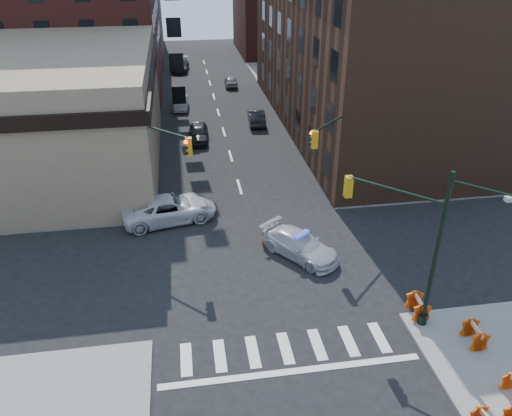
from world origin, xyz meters
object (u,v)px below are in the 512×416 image
object	(u,v)px
parked_car_enear	(256,117)
police_car	(300,245)
pickup	(169,209)
barrel_road	(266,238)
parked_car_wfar	(181,103)
barricade_se_a	(418,307)
barricade_nw_a	(148,210)
pedestrian_b	(75,200)
pedestrian_a	(90,195)
barrel_bank	(174,212)
parked_car_wnear	(198,133)

from	to	relation	value
parked_car_enear	police_car	bearing A→B (deg)	91.22
pickup	barrel_road	xyz separation A→B (m)	(5.77, -3.88, -0.39)
barrel_road	parked_car_wfar	bearing A→B (deg)	99.11
barrel_road	barricade_se_a	world-z (taller)	barricade_se_a
pickup	barricade_nw_a	xyz separation A→B (m)	(-1.45, 0.59, -0.30)
police_car	barricade_nw_a	bearing A→B (deg)	109.66
parked_car_wfar	police_car	bearing A→B (deg)	-74.18
pedestrian_b	barricade_se_a	size ratio (longest dim) A/B	1.39
police_car	barricade_nw_a	size ratio (longest dim) A/B	4.64
barrel_road	pedestrian_a	bearing A→B (deg)	150.72
police_car	parked_car_enear	xyz separation A→B (m)	(1.09, 23.43, -0.00)
parked_car_enear	barrel_bank	xyz separation A→B (m)	(-8.27, -18.03, -0.18)
parked_car_wnear	pedestrian_b	world-z (taller)	pedestrian_b
parked_car_wnear	pedestrian_a	bearing A→B (deg)	-119.86
pedestrian_a	parked_car_wnear	bearing A→B (deg)	97.82
parked_car_enear	barricade_se_a	world-z (taller)	parked_car_enear
pedestrian_a	barrel_road	distance (m)	12.70
parked_car_wnear	parked_car_wfar	distance (m)	9.90
pedestrian_a	police_car	bearing A→B (deg)	10.54
pickup	parked_car_wnear	bearing A→B (deg)	-22.12
police_car	barrel_road	bearing A→B (deg)	102.33
parked_car_wnear	parked_car_enear	world-z (taller)	parked_car_wnear
pickup	pedestrian_a	size ratio (longest dim) A/B	3.27
parked_car_enear	barrel_road	bearing A→B (deg)	86.57
parked_car_wnear	pedestrian_b	size ratio (longest dim) A/B	2.39
pickup	pedestrian_b	bearing A→B (deg)	62.02
barrel_bank	parked_car_wfar	bearing A→B (deg)	87.61
parked_car_enear	barricade_se_a	distance (m)	29.75
pedestrian_a	barricade_nw_a	bearing A→B (deg)	17.28
police_car	barricade_nw_a	xyz separation A→B (m)	(-8.94, 5.96, -0.17)
parked_car_wfar	barricade_nw_a	xyz separation A→B (m)	(-2.75, -23.40, -0.13)
pickup	barrel_bank	xyz separation A→B (m)	(0.30, 0.02, -0.31)
parked_car_wnear	barricade_nw_a	xyz separation A→B (m)	(-4.08, -13.59, -0.20)
parked_car_wnear	pedestrian_a	world-z (taller)	pedestrian_a
parked_car_enear	barrel_bank	world-z (taller)	parked_car_enear
parked_car_enear	barricade_nw_a	xyz separation A→B (m)	(-10.03, -17.47, -0.17)
parked_car_enear	barricade_nw_a	size ratio (longest dim) A/B	4.08
police_car	parked_car_enear	distance (m)	23.46
pickup	parked_car_enear	xyz separation A→B (m)	(8.58, 18.06, -0.13)
barrel_bank	barricade_se_a	bearing A→B (deg)	-44.73
barricade_se_a	barrel_bank	bearing A→B (deg)	49.25
parked_car_wfar	parked_car_enear	distance (m)	9.39
parked_car_wfar	pedestrian_a	size ratio (longest dim) A/B	2.20
parked_car_wfar	barricade_se_a	xyz separation A→B (m)	(10.64, -35.48, -0.03)
barrel_road	barrel_bank	world-z (taller)	barrel_bank
pedestrian_b	barrel_bank	xyz separation A→B (m)	(6.51, -1.80, -0.54)
police_car	pedestrian_b	distance (m)	15.48
parked_car_enear	pedestrian_b	size ratio (longest dim) A/B	2.37
parked_car_wnear	barrel_road	world-z (taller)	parked_car_wnear
pedestrian_b	barricade_se_a	distance (m)	22.51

